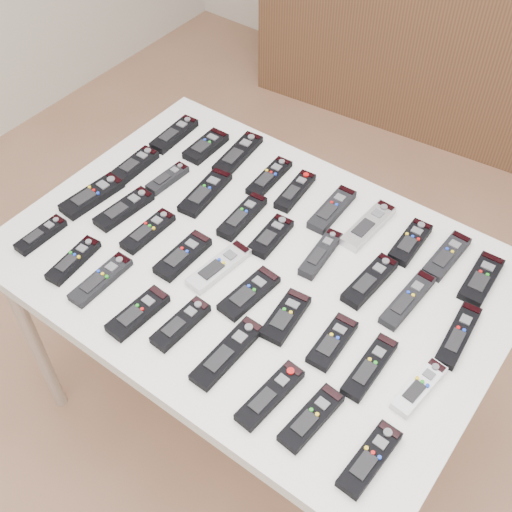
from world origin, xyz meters
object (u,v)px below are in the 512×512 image
Objects in this scene: sideboard at (428,43)px; remote_8 at (447,256)px; remote_13 at (242,216)px; remote_7 at (410,242)px; remote_16 at (370,281)px; remote_3 at (269,177)px; remote_27 at (370,367)px; remote_26 at (332,342)px; remote_2 at (238,154)px; remote_24 at (249,293)px; remote_36 at (311,418)px; remote_4 at (295,191)px; remote_5 at (332,209)px; remote_37 at (370,459)px; remote_1 at (206,146)px; remote_6 at (368,226)px; remote_10 at (135,165)px; remote_9 at (481,279)px; remote_22 at (183,256)px; remote_11 at (168,179)px; remote_21 at (148,231)px; table at (256,276)px; remote_18 at (458,335)px; remote_17 at (408,300)px; remote_28 at (419,387)px; remote_14 at (271,236)px; remote_35 at (270,395)px; remote_32 at (138,313)px; remote_25 at (286,317)px; remote_30 at (74,260)px; remote_31 at (101,280)px; remote_19 at (92,196)px; remote_23 at (219,267)px; remote_15 at (321,254)px; remote_29 at (41,235)px.

remote_8 is at bearing -69.90° from sideboard.
sideboard is 1.81m from remote_13.
remote_7 and remote_16 have the same top height.
remote_27 is (0.55, -0.38, 0.00)m from remote_3.
remote_27 is at bearing -76.77° from remote_7.
remote_26 and remote_27 have the same top height.
remote_7 is at bearing -7.48° from remote_2.
remote_24 is at bearing 177.45° from remote_26.
remote_26 is 0.92× the size of remote_36.
remote_4 is 0.91× the size of remote_27.
remote_5 is 0.71m from remote_37.
remote_6 is at bearing -0.84° from remote_1.
remote_2 is 0.30m from remote_10.
remote_9 is 1.01× the size of remote_22.
remote_3 is 0.29m from remote_11.
remote_11 is at bearing 157.80° from remote_36.
remote_21 is (-0.67, -0.39, 0.00)m from remote_8.
table is 6.59× the size of remote_18.
remote_37 is (0.65, -0.19, -0.00)m from remote_22.
remote_27 is at bearing -81.24° from remote_17.
remote_24 is (0.56, -0.18, -0.00)m from remote_10.
remote_5 is at bearing -177.50° from remote_7.
remote_28 is at bearing -70.23° from remote_8.
remote_14 reaches higher than remote_28.
remote_5 is at bearing 46.83° from remote_21.
remote_35 is at bearing -49.80° from remote_13.
remote_21 is 1.02× the size of remote_32.
remote_1 and remote_37 have the same top height.
remote_8 is 0.60m from remote_37.
remote_4 is at bearing 115.64° from remote_25.
remote_17 is (0.49, 0.01, -0.00)m from remote_13.
remote_17 is (-0.12, -0.17, 0.00)m from remote_9.
sideboard is 2.10m from remote_26.
remote_30 reaches higher than remote_31.
remote_10 is 0.91× the size of remote_24.
remote_3 is at bearing 98.23° from remote_13.
remote_9 is at bearing 58.85° from remote_17.
remote_2 is at bearing 138.36° from remote_14.
remote_37 reaches higher than remote_28.
remote_13 is 0.95× the size of remote_19.
remote_23 is at bearing -135.58° from remote_7.
remote_7 is at bearing 9.20° from remote_6.
remote_5 is at bearing 123.23° from remote_36.
remote_3 is at bearing 144.89° from remote_15.
remote_27 is (0.27, -0.22, -0.00)m from remote_15.
remote_5 reaches higher than remote_18.
remote_1 is 0.23m from remote_3.
remote_19 is at bearing 91.33° from remote_29.
remote_14 is 0.29m from remote_16.
remote_16 is at bearing 27.08° from remote_29.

